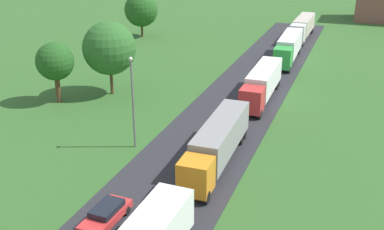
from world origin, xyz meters
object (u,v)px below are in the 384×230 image
(truck_fifth, at_px, (303,27))
(tree_elm, at_px, (109,48))
(truck_fourth, at_px, (289,47))
(lamppost_second, at_px, (133,99))
(truck_third, at_px, (262,83))
(tree_oak, at_px, (141,10))
(car_third, at_px, (106,214))
(tree_birch, at_px, (55,62))
(truck_second, at_px, (218,142))

(truck_fifth, xyz_separation_m, tree_elm, (-17.61, -38.55, 3.60))
(truck_fourth, relative_size, lamppost_second, 1.56)
(truck_third, distance_m, tree_oak, 37.93)
(truck_third, bearing_deg, tree_elm, -165.83)
(truck_fifth, bearing_deg, car_third, -94.10)
(truck_fourth, bearing_deg, car_third, -95.75)
(truck_fifth, height_order, tree_elm, tree_elm)
(truck_fourth, height_order, car_third, truck_fourth)
(tree_oak, bearing_deg, car_third, -66.26)
(truck_third, xyz_separation_m, tree_oak, (-28.24, 25.17, 2.82))
(truck_third, height_order, truck_fourth, truck_fourth)
(truck_fourth, distance_m, tree_birch, 35.29)
(tree_oak, bearing_deg, truck_third, -41.72)
(tree_oak, bearing_deg, truck_fourth, -14.19)
(car_third, relative_size, tree_oak, 0.57)
(truck_fourth, height_order, tree_elm, tree_elm)
(lamppost_second, distance_m, tree_elm, 15.54)
(car_third, bearing_deg, truck_second, 67.89)
(car_third, distance_m, tree_birch, 26.37)
(truck_third, relative_size, tree_oak, 1.63)
(truck_third, xyz_separation_m, tree_elm, (-17.77, -4.49, 3.64))
(car_third, distance_m, lamppost_second, 12.92)
(tree_oak, relative_size, tree_elm, 0.89)
(car_third, bearing_deg, tree_elm, 118.68)
(truck_second, distance_m, tree_birch, 23.69)
(truck_third, relative_size, lamppost_second, 1.49)
(truck_third, height_order, truck_fifth, truck_fifth)
(truck_third, distance_m, tree_elm, 18.68)
(truck_third, xyz_separation_m, truck_fourth, (0.04, 18.02, 0.09))
(truck_fifth, height_order, tree_birch, tree_birch)
(truck_fourth, xyz_separation_m, tree_elm, (-17.81, -22.51, 3.56))
(lamppost_second, distance_m, tree_birch, 15.78)
(truck_second, bearing_deg, tree_birch, 160.22)
(truck_fifth, xyz_separation_m, tree_birch, (-22.03, -43.31, 2.77))
(truck_fourth, xyz_separation_m, tree_birch, (-22.23, -27.27, 2.72))
(truck_second, xyz_separation_m, tree_birch, (-22.14, 7.96, 2.82))
(truck_third, bearing_deg, tree_oak, 138.28)
(tree_elm, bearing_deg, lamppost_second, -52.56)
(truck_third, relative_size, truck_fifth, 0.94)
(car_third, height_order, tree_elm, tree_elm)
(truck_second, bearing_deg, tree_oak, 123.62)
(truck_fifth, xyz_separation_m, car_third, (-4.48, -62.55, -1.38))
(truck_second, bearing_deg, truck_fourth, 89.84)
(truck_fifth, bearing_deg, tree_elm, -114.55)
(truck_second, xyz_separation_m, car_third, (-4.58, -11.28, -1.33))
(truck_second, distance_m, truck_fourth, 35.23)
(truck_third, xyz_separation_m, car_third, (-4.64, -28.48, -1.35))
(tree_birch, bearing_deg, truck_third, 22.61)
(car_third, relative_size, lamppost_second, 0.52)
(car_third, height_order, tree_oak, tree_oak)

